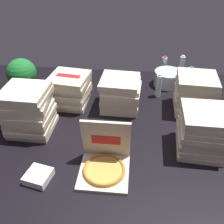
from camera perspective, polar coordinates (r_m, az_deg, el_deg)
ground_plane at (r=2.18m, az=-0.29°, el=-4.73°), size 3.20×2.40×0.02m
open_pizza_box at (r=1.82m, az=-1.53°, el=-11.07°), size 0.35×0.36×0.37m
pizza_stack_left_mid at (r=2.40m, az=1.94°, el=4.18°), size 0.39×0.38×0.31m
pizza_stack_left_far at (r=2.48m, az=18.04°, el=3.96°), size 0.40×0.39×0.35m
pizza_stack_left_near at (r=2.03m, az=19.78°, el=-4.08°), size 0.39×0.39×0.35m
pizza_stack_right_near at (r=2.49m, az=-9.51°, el=4.88°), size 0.40×0.40×0.31m
pizza_stack_center_far at (r=2.20m, az=-18.10°, el=0.38°), size 0.38×0.38×0.39m
ice_bucket at (r=2.89m, az=12.39°, el=7.37°), size 0.30×0.30×0.16m
water_bottle_0 at (r=2.88m, az=16.98°, el=7.33°), size 0.06×0.06×0.25m
water_bottle_1 at (r=3.13m, az=15.26°, el=9.90°), size 0.06×0.06×0.25m
water_bottle_2 at (r=3.06m, az=11.50°, el=9.88°), size 0.06×0.06×0.25m
water_bottle_3 at (r=2.64m, az=10.38°, el=5.74°), size 0.06×0.06×0.25m
potted_plant at (r=2.66m, az=-19.34°, el=7.35°), size 0.29×0.29×0.42m
napkin_pile at (r=1.86m, az=-16.13°, el=-13.62°), size 0.19×0.19×0.06m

